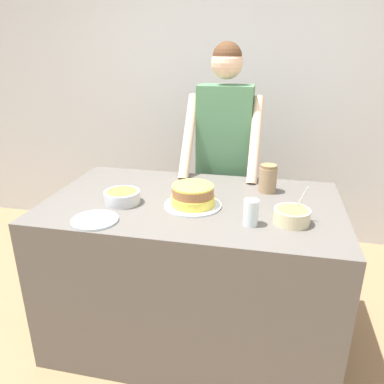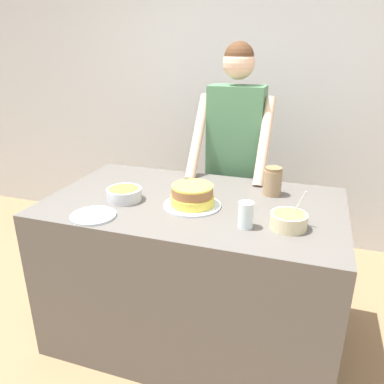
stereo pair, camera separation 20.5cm
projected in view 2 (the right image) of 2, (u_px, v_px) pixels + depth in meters
wall_back at (247, 100)px, 3.33m from camera, size 10.00×0.05×2.60m
counter at (194, 270)px, 2.29m from camera, size 1.66×0.97×0.92m
person_baker at (235, 145)px, 2.65m from camera, size 0.52×0.48×1.78m
cake at (192, 197)px, 2.03m from camera, size 0.32×0.32×0.12m
frosting_bowl_olive at (289, 220)px, 1.79m from camera, size 0.18×0.18×0.19m
frosting_bowl_orange at (124, 194)px, 2.12m from camera, size 0.20×0.20×0.07m
drinking_glass at (246, 215)px, 1.79m from camera, size 0.07×0.07×0.13m
ceramic_plate at (93, 216)px, 1.92m from camera, size 0.23×0.23×0.01m
stoneware_jar at (273, 181)px, 2.18m from camera, size 0.11×0.11×0.17m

